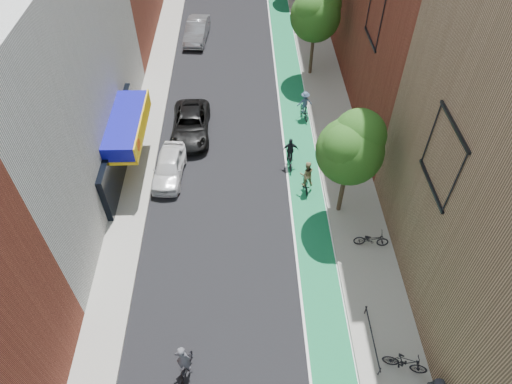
{
  "coord_description": "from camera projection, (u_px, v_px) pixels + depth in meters",
  "views": [
    {
      "loc": [
        0.51,
        -6.64,
        19.04
      ],
      "look_at": [
        1.03,
        10.15,
        1.5
      ],
      "focal_mm": 32.0,
      "sensor_mm": 36.0,
      "label": 1
    }
  ],
  "objects": [
    {
      "name": "bike_lane",
      "position": [
        287.0,
        61.0,
        36.39
      ],
      "size": [
        2.0,
        68.0,
        0.01
      ],
      "primitive_type": "cube",
      "color": "#136B34",
      "rests_on": "ground"
    },
    {
      "name": "sidewalk_left",
      "position": [
        161.0,
        62.0,
        36.12
      ],
      "size": [
        2.0,
        68.0,
        0.15
      ],
      "primitive_type": "cube",
      "color": "gray",
      "rests_on": "ground"
    },
    {
      "name": "sidewalk_right",
      "position": [
        318.0,
        60.0,
        36.39
      ],
      "size": [
        3.0,
        68.0,
        0.15
      ],
      "primitive_type": "cube",
      "color": "gray",
      "rests_on": "ground"
    },
    {
      "name": "building_left_white",
      "position": [
        20.0,
        83.0,
        23.44
      ],
      "size": [
        8.0,
        20.0,
        12.0
      ],
      "primitive_type": "cube",
      "color": "silver",
      "rests_on": "ground"
    },
    {
      "name": "tree_near",
      "position": [
        351.0,
        147.0,
        22.02
      ],
      "size": [
        3.4,
        3.36,
        6.42
      ],
      "color": "#332619",
      "rests_on": "ground"
    },
    {
      "name": "tree_mid",
      "position": [
        316.0,
        12.0,
        31.53
      ],
      "size": [
        3.55,
        3.53,
        6.74
      ],
      "color": "#332619",
      "rests_on": "ground"
    },
    {
      "name": "parked_car_white",
      "position": [
        169.0,
        167.0,
        26.81
      ],
      "size": [
        1.94,
        4.23,
        1.4
      ],
      "primitive_type": "imported",
      "rotation": [
        0.0,
        0.0,
        -0.07
      ],
      "color": "silver",
      "rests_on": "ground"
    },
    {
      "name": "parked_car_black",
      "position": [
        191.0,
        125.0,
        29.56
      ],
      "size": [
        2.45,
        5.18,
        1.43
      ],
      "primitive_type": "imported",
      "rotation": [
        0.0,
        0.0,
        0.02
      ],
      "color": "black",
      "rests_on": "ground"
    },
    {
      "name": "parked_car_silver",
      "position": [
        197.0,
        30.0,
        38.32
      ],
      "size": [
        2.12,
        4.87,
        1.56
      ],
      "primitive_type": "imported",
      "rotation": [
        0.0,
        0.0,
        -0.1
      ],
      "color": "gray",
      "rests_on": "ground"
    },
    {
      "name": "cyclist_lead",
      "position": [
        184.0,
        366.0,
        18.58
      ],
      "size": [
        0.98,
        1.81,
        2.12
      ],
      "rotation": [
        0.0,
        0.0,
        2.91
      ],
      "color": "black",
      "rests_on": "ground"
    },
    {
      "name": "cyclist_lane_near",
      "position": [
        306.0,
        178.0,
        25.88
      ],
      "size": [
        0.84,
        1.49,
        2.03
      ],
      "rotation": [
        0.0,
        0.0,
        3.19
      ],
      "color": "black",
      "rests_on": "ground"
    },
    {
      "name": "cyclist_lane_mid",
      "position": [
        290.0,
        156.0,
        27.44
      ],
      "size": [
        0.94,
        1.67,
        1.96
      ],
      "rotation": [
        0.0,
        0.0,
        3.14
      ],
      "color": "black",
      "rests_on": "ground"
    },
    {
      "name": "cyclist_lane_far",
      "position": [
        305.0,
        106.0,
        30.74
      ],
      "size": [
        1.1,
        1.74,
        1.92
      ],
      "rotation": [
        0.0,
        0.0,
        3.32
      ],
      "color": "black",
      "rests_on": "ground"
    },
    {
      "name": "parked_bike_mid",
      "position": [
        405.0,
        363.0,
        18.67
      ],
      "size": [
        1.91,
        1.11,
        1.11
      ],
      "primitive_type": "imported",
      "rotation": [
        0.0,
        0.0,
        1.22
      ],
      "color": "black",
      "rests_on": "sidewalk_right"
    },
    {
      "name": "parked_bike_far",
      "position": [
        371.0,
        239.0,
        23.2
      ],
      "size": [
        1.83,
        0.8,
        0.93
      ],
      "primitive_type": "imported",
      "rotation": [
        0.0,
        0.0,
        1.47
      ],
      "color": "black",
      "rests_on": "sidewalk_right"
    }
  ]
}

